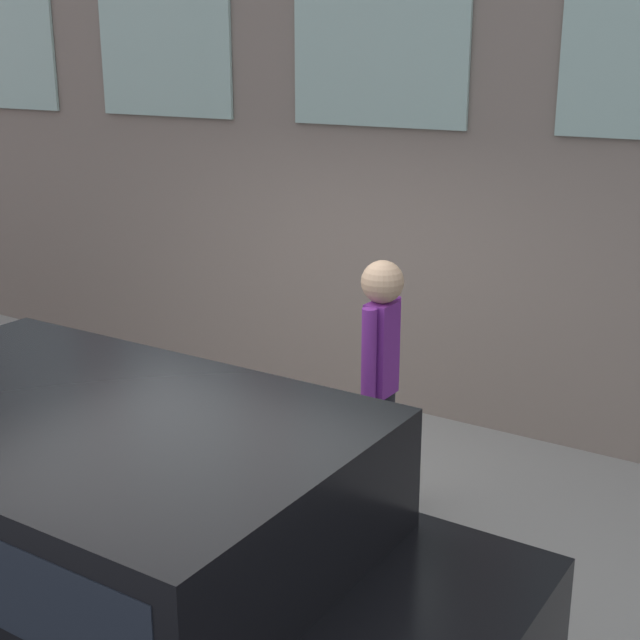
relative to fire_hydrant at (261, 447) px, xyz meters
name	(u,v)px	position (x,y,z in m)	size (l,w,h in m)	color
ground_plane	(183,549)	(-0.44, 0.31, -0.62)	(80.00, 80.00, 0.00)	#2D2D30
sidewalk	(292,465)	(0.80, 0.31, -0.53)	(2.48, 60.00, 0.18)	gray
fire_hydrant	(261,447)	(0.00, 0.00, 0.00)	(0.30, 0.42, 0.86)	gold
person	(381,364)	(0.44, -0.63, 0.56)	(0.40, 0.27, 1.67)	#232328
parked_truck_black_near	(78,528)	(-1.67, -0.15, 0.27)	(1.88, 4.29, 1.53)	black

